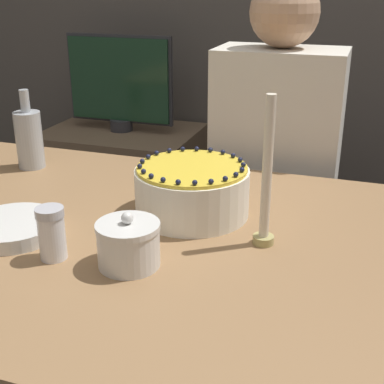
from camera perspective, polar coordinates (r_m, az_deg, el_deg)
dining_table at (r=1.27m, az=-6.82°, el=-7.97°), size 1.67×0.99×0.73m
cake at (r=1.28m, az=0.00°, el=0.17°), size 0.27×0.27×0.13m
sugar_bowl at (r=1.06m, az=-6.79°, el=-5.53°), size 0.13×0.13×0.11m
sugar_shaker at (r=1.11m, az=-14.74°, el=-4.25°), size 0.06×0.06×0.11m
plate_stack at (r=1.26m, az=-18.54°, el=-3.60°), size 0.21×0.21×0.03m
candle at (r=1.11m, az=7.93°, el=0.75°), size 0.05×0.05×0.32m
bottle at (r=1.66m, az=-16.98°, el=5.50°), size 0.08×0.08×0.23m
person_man_blue_shirt at (r=1.84m, az=8.64°, el=-0.78°), size 0.40×0.34×1.27m
side_cabinet at (r=2.53m, az=-7.15°, el=-0.26°), size 0.66×0.48×0.62m
tv_monitor at (r=2.38m, az=-7.73°, el=11.53°), size 0.48×0.10×0.41m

